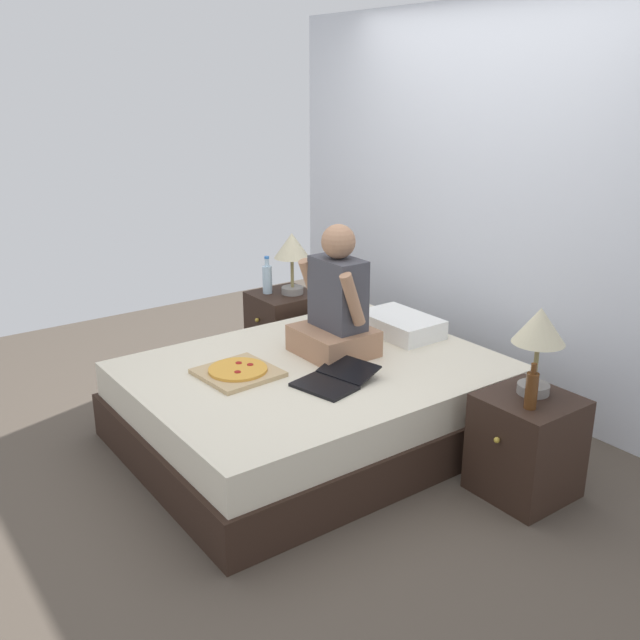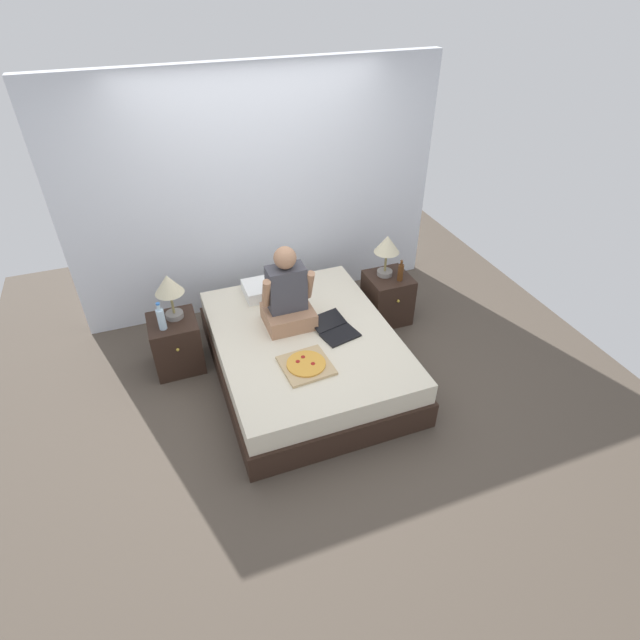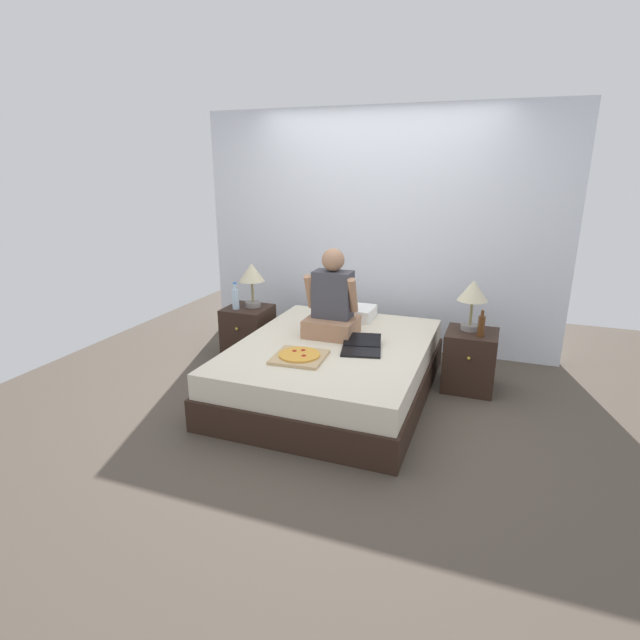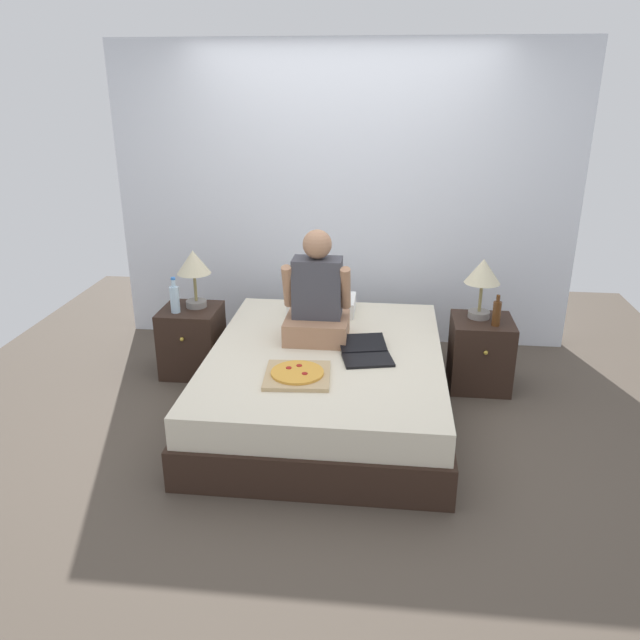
# 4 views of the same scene
# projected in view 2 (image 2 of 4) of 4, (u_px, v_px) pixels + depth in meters

# --- Properties ---
(ground_plane) EXTENTS (5.87, 5.87, 0.00)m
(ground_plane) POSITION_uv_depth(u_px,v_px,m) (306.00, 371.00, 4.80)
(ground_plane) COLOR #4C4238
(wall_back) EXTENTS (3.87, 0.12, 2.50)m
(wall_back) POSITION_uv_depth(u_px,v_px,m) (259.00, 195.00, 5.12)
(wall_back) COLOR silver
(wall_back) RESTS_ON ground
(bed) EXTENTS (1.61, 2.08, 0.46)m
(bed) POSITION_uv_depth(u_px,v_px,m) (305.00, 353.00, 4.67)
(bed) COLOR black
(bed) RESTS_ON ground
(nightstand_left) EXTENTS (0.44, 0.47, 0.53)m
(nightstand_left) POSITION_uv_depth(u_px,v_px,m) (176.00, 343.00, 4.73)
(nightstand_left) COLOR black
(nightstand_left) RESTS_ON ground
(lamp_on_left_nightstand) EXTENTS (0.26, 0.26, 0.45)m
(lamp_on_left_nightstand) POSITION_uv_depth(u_px,v_px,m) (169.00, 287.00, 4.42)
(lamp_on_left_nightstand) COLOR gray
(lamp_on_left_nightstand) RESTS_ON nightstand_left
(water_bottle) EXTENTS (0.07, 0.07, 0.28)m
(water_bottle) POSITION_uv_depth(u_px,v_px,m) (161.00, 318.00, 4.41)
(water_bottle) COLOR silver
(water_bottle) RESTS_ON nightstand_left
(nightstand_right) EXTENTS (0.44, 0.47, 0.53)m
(nightstand_right) POSITION_uv_depth(u_px,v_px,m) (387.00, 298.00, 5.35)
(nightstand_right) COLOR black
(nightstand_right) RESTS_ON ground
(lamp_on_right_nightstand) EXTENTS (0.26, 0.26, 0.45)m
(lamp_on_right_nightstand) POSITION_uv_depth(u_px,v_px,m) (387.00, 247.00, 5.03)
(lamp_on_right_nightstand) COLOR gray
(lamp_on_right_nightstand) RESTS_ON nightstand_right
(beer_bottle) EXTENTS (0.06, 0.06, 0.23)m
(beer_bottle) POSITION_uv_depth(u_px,v_px,m) (401.00, 272.00, 5.08)
(beer_bottle) COLOR #512D14
(beer_bottle) RESTS_ON nightstand_right
(pillow) EXTENTS (0.52, 0.34, 0.12)m
(pillow) POSITION_uv_depth(u_px,v_px,m) (270.00, 288.00, 5.04)
(pillow) COLOR white
(pillow) RESTS_ON bed
(person_seated) EXTENTS (0.47, 0.40, 0.78)m
(person_seated) POSITION_uv_depth(u_px,v_px,m) (287.00, 297.00, 4.50)
(person_seated) COLOR #A37556
(person_seated) RESTS_ON bed
(laptop) EXTENTS (0.40, 0.47, 0.07)m
(laptop) POSITION_uv_depth(u_px,v_px,m) (336.00, 330.00, 4.54)
(laptop) COLOR black
(laptop) RESTS_ON bed
(pizza_box) EXTENTS (0.43, 0.43, 0.05)m
(pizza_box) POSITION_uv_depth(u_px,v_px,m) (306.00, 365.00, 4.16)
(pizza_box) COLOR tan
(pizza_box) RESTS_ON bed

